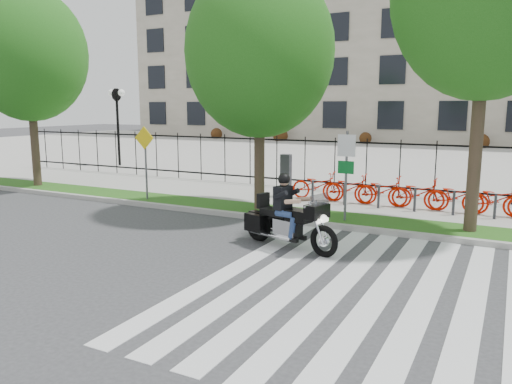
% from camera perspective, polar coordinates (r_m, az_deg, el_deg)
% --- Properties ---
extents(ground, '(120.00, 120.00, 0.00)m').
position_cam_1_polar(ground, '(11.72, -11.62, -6.85)').
color(ground, '#353538').
rests_on(ground, ground).
extents(curb, '(60.00, 0.20, 0.15)m').
position_cam_1_polar(curb, '(14.99, -1.75, -2.68)').
color(curb, '#9F9C96').
rests_on(curb, ground).
extents(grass_verge, '(60.00, 1.50, 0.15)m').
position_cam_1_polar(grass_verge, '(15.72, -0.24, -2.08)').
color(grass_verge, '#1A4912').
rests_on(grass_verge, ground).
extents(sidewalk, '(60.00, 3.50, 0.15)m').
position_cam_1_polar(sidewalk, '(17.93, 3.47, -0.61)').
color(sidewalk, '#A6A29B').
rests_on(sidewalk, ground).
extents(plaza, '(80.00, 34.00, 0.10)m').
position_cam_1_polar(plaza, '(34.58, 15.40, 4.07)').
color(plaza, '#A6A29B').
rests_on(plaza, ground).
extents(crosswalk_stripes, '(5.70, 8.00, 0.01)m').
position_cam_1_polar(crosswalk_stripes, '(9.57, 11.90, -10.67)').
color(crosswalk_stripes, silver).
rests_on(crosswalk_stripes, ground).
extents(iron_fence, '(30.00, 0.06, 2.00)m').
position_cam_1_polar(iron_fence, '(19.37, 5.61, 3.35)').
color(iron_fence, black).
rests_on(iron_fence, sidewalk).
extents(office_building, '(60.00, 21.90, 20.15)m').
position_cam_1_polar(office_building, '(54.47, 20.52, 16.26)').
color(office_building, gray).
rests_on(office_building, ground).
extents(lamp_post_left, '(1.06, 0.70, 4.25)m').
position_cam_1_polar(lamp_post_left, '(28.17, -15.59, 9.25)').
color(lamp_post_left, black).
rests_on(lamp_post_left, ground).
extents(street_tree_0, '(4.49, 4.49, 7.71)m').
position_cam_1_polar(street_tree_0, '(21.88, -24.60, 14.09)').
color(street_tree_0, '#37271E').
rests_on(street_tree_0, grass_verge).
extents(street_tree_1, '(4.46, 4.46, 7.33)m').
position_cam_1_polar(street_tree_1, '(15.38, 0.40, 15.75)').
color(street_tree_1, '#37271E').
rests_on(street_tree_1, grass_verge).
extents(bike_share_station, '(8.90, 0.86, 1.50)m').
position_cam_1_polar(bike_share_station, '(16.31, 17.78, -0.10)').
color(bike_share_station, '#2D2D33').
rests_on(bike_share_station, sidewalk).
extents(sign_pole_regulatory, '(0.50, 0.09, 2.50)m').
position_cam_1_polar(sign_pole_regulatory, '(13.96, 10.27, 3.16)').
color(sign_pole_regulatory, '#59595B').
rests_on(sign_pole_regulatory, grass_verge).
extents(sign_pole_warning, '(0.78, 0.09, 2.49)m').
position_cam_1_polar(sign_pole_warning, '(17.37, -12.55, 4.38)').
color(sign_pole_warning, '#59595B').
rests_on(sign_pole_warning, grass_verge).
extents(motorcycle_rider, '(2.69, 1.26, 2.14)m').
position_cam_1_polar(motorcycle_rider, '(11.73, 3.75, -3.06)').
color(motorcycle_rider, black).
rests_on(motorcycle_rider, ground).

